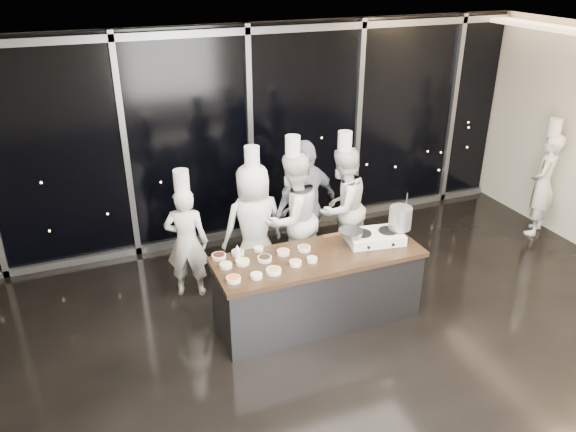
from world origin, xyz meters
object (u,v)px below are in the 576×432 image
object	(u,v)px
chef_far_left	(187,241)
chef_side	(543,183)
frying_pan	(350,232)
chef_center	(292,218)
guest	(305,206)
chef_right	(342,207)
chef_left	(254,225)
stock_pot	(400,218)
stove	(375,237)
demo_counter	(318,287)

from	to	relation	value
chef_far_left	chef_side	world-z (taller)	chef_side
frying_pan	chef_center	distance (m)	1.00
guest	chef_right	size ratio (longest dim) A/B	0.96
chef_left	guest	size ratio (longest dim) A/B	1.03
stock_pot	chef_center	bearing A→B (deg)	134.99
stove	chef_side	world-z (taller)	chef_side
chef_far_left	guest	size ratio (longest dim) A/B	0.92
stock_pot	chef_right	distance (m)	1.19
demo_counter	chef_far_left	world-z (taller)	chef_far_left
chef_far_left	chef_right	distance (m)	2.19
chef_left	chef_side	size ratio (longest dim) A/B	1.04
chef_side	frying_pan	bearing A→B (deg)	-23.86
chef_right	chef_far_left	bearing A→B (deg)	-24.41
guest	chef_right	xyz separation A→B (m)	(0.52, -0.07, -0.07)
stove	chef_left	bearing A→B (deg)	148.38
demo_counter	frying_pan	world-z (taller)	frying_pan
stock_pot	chef_far_left	size ratio (longest dim) A/B	0.16
stove	chef_far_left	bearing A→B (deg)	161.10
stove	chef_left	world-z (taller)	chef_left
guest	chef_side	world-z (taller)	guest
stock_pot	chef_right	xyz separation A→B (m)	(-0.21, 1.13, -0.30)
chef_far_left	frying_pan	bearing A→B (deg)	170.26
stock_pot	chef_center	world-z (taller)	chef_center
demo_counter	chef_far_left	bearing A→B (deg)	138.87
stove	stock_pot	size ratio (longest dim) A/B	2.65
guest	frying_pan	bearing A→B (deg)	73.05
guest	chef_right	distance (m)	0.53
chef_left	demo_counter	bearing A→B (deg)	109.02
stove	stock_pot	distance (m)	0.38
stock_pot	chef_right	size ratio (longest dim) A/B	0.14
chef_left	guest	bearing A→B (deg)	-172.70
chef_center	chef_side	xyz separation A→B (m)	(4.12, -0.16, -0.07)
demo_counter	chef_center	distance (m)	1.12
demo_counter	chef_side	bearing A→B (deg)	11.60
chef_far_left	chef_left	bearing A→B (deg)	-163.60
frying_pan	chef_center	size ratio (longest dim) A/B	0.26
chef_right	stove	bearing A→B (deg)	59.82
chef_right	chef_side	xyz separation A→B (m)	(3.33, -0.28, -0.04)
frying_pan	demo_counter	bearing A→B (deg)	-158.83
frying_pan	chef_side	distance (m)	3.83
frying_pan	chef_left	world-z (taller)	chef_left
chef_left	chef_center	world-z (taller)	chef_center
chef_left	chef_side	xyz separation A→B (m)	(4.64, -0.21, -0.03)
chef_right	chef_side	bearing A→B (deg)	150.74
chef_left	chef_side	world-z (taller)	chef_left
chef_center	guest	size ratio (longest dim) A/B	1.08
stove	chef_center	size ratio (longest dim) A/B	0.36
frying_pan	chef_far_left	bearing A→B (deg)	158.25
frying_pan	chef_far_left	xyz separation A→B (m)	(-1.76, 1.05, -0.29)
chef_center	chef_far_left	bearing A→B (deg)	-26.98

